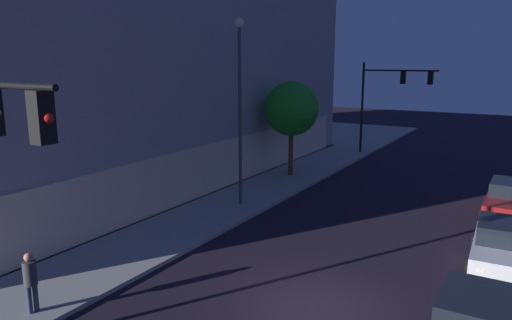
% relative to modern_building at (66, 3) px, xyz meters
% --- Properties ---
extents(ground_plane, '(120.00, 120.00, 0.00)m').
position_rel_modern_building_xyz_m(ground_plane, '(-9.98, -22.31, -10.75)').
color(ground_plane, black).
extents(modern_building, '(31.56, 25.73, 21.64)m').
position_rel_modern_building_xyz_m(modern_building, '(0.00, 0.00, 0.00)').
color(modern_building, '#4C4C51').
rests_on(modern_building, ground).
extents(traffic_light_far_corner, '(0.62, 5.54, 6.81)m').
position_rel_modern_building_xyz_m(traffic_light_far_corner, '(13.56, -17.73, -5.83)').
color(traffic_light_far_corner, black).
rests_on(traffic_light_far_corner, sidewalk_corner).
extents(street_lamp_sidewalk, '(0.44, 0.44, 8.78)m').
position_rel_modern_building_xyz_m(street_lamp_sidewalk, '(-2.72, -15.16, -5.16)').
color(street_lamp_sidewalk, '#404040').
rests_on(street_lamp_sidewalk, sidewalk_corner).
extents(sidewalk_tree, '(3.28, 3.28, 5.72)m').
position_rel_modern_building_xyz_m(sidewalk_tree, '(3.98, -14.54, -6.54)').
color(sidewalk_tree, brown).
rests_on(sidewalk_tree, sidewalk_corner).
extents(pedestrian_waiting, '(0.36, 0.36, 1.73)m').
position_rel_modern_building_xyz_m(pedestrian_waiting, '(-14.31, -15.71, -9.58)').
color(pedestrian_waiting, '#2D3851').
rests_on(pedestrian_waiting, sidewalk_corner).
extents(car_white, '(4.26, 2.30, 1.56)m').
position_rel_modern_building_xyz_m(car_white, '(-4.01, -26.70, -9.97)').
color(car_white, silver).
rests_on(car_white, ground).
extents(car_red, '(4.68, 2.11, 1.54)m').
position_rel_modern_building_xyz_m(car_red, '(2.60, -26.51, -9.97)').
color(car_red, maroon).
rests_on(car_red, ground).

